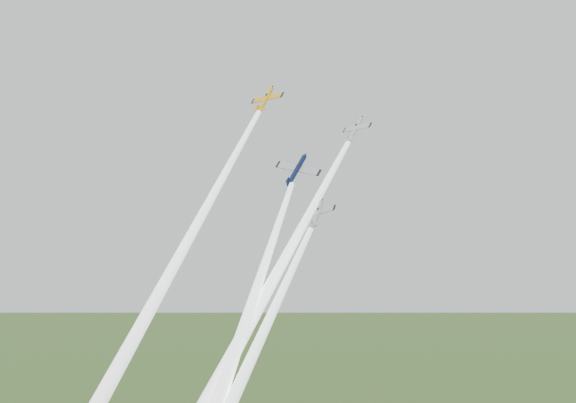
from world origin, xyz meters
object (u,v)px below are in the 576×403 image
object	(u,v)px
plane_yellow	(266,99)
plane_silver_right	(356,129)
plane_navy	(297,170)
plane_silver_low	(318,213)

from	to	relation	value
plane_yellow	plane_silver_right	distance (m)	17.98
plane_navy	plane_silver_low	xyz separation A→B (m)	(6.74, -5.89, -8.15)
plane_yellow	plane_silver_low	bearing A→B (deg)	-14.87
plane_yellow	plane_silver_low	size ratio (longest dim) A/B	1.13
plane_navy	plane_silver_low	size ratio (longest dim) A/B	1.29
plane_yellow	plane_silver_low	distance (m)	27.12
plane_yellow	plane_silver_low	xyz separation A→B (m)	(13.93, -7.67, -21.97)
plane_silver_low	plane_navy	bearing A→B (deg)	153.70
plane_silver_right	plane_silver_low	distance (m)	19.31
plane_yellow	plane_silver_right	size ratio (longest dim) A/B	1.14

